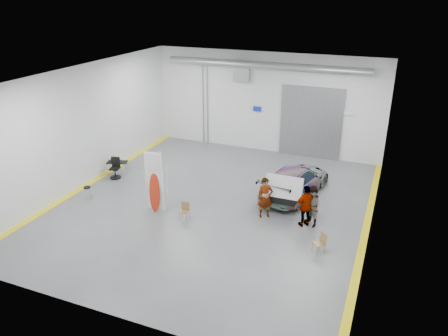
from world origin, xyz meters
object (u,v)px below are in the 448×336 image
at_px(sedan_car, 295,181).
at_px(person_c, 306,206).
at_px(person_b, 312,206).
at_px(work_table, 116,162).
at_px(surfboard_display, 154,187).
at_px(folding_chair_near, 185,214).
at_px(folding_chair_far, 319,247).
at_px(shop_stool, 88,194).
at_px(person_a, 265,198).
at_px(office_chair, 116,169).

relative_size(sedan_car, person_c, 2.63).
xyz_separation_m(person_b, work_table, (-10.94, 1.60, -0.22)).
height_order(surfboard_display, folding_chair_near, surfboard_display).
relative_size(sedan_car, work_table, 4.05).
relative_size(person_c, work_table, 1.54).
xyz_separation_m(person_c, folding_chair_far, (0.94, -1.87, -0.67)).
bearing_deg(shop_stool, person_c, 8.47).
height_order(sedan_car, person_b, person_b).
relative_size(person_a, office_chair, 1.66).
distance_m(sedan_car, person_a, 2.83).
distance_m(sedan_car, person_c, 3.10).
distance_m(folding_chair_far, office_chair, 11.78).
distance_m(sedan_car, work_table, 9.62).
bearing_deg(person_c, shop_stool, -32.58).
bearing_deg(person_a, shop_stool, 161.27).
relative_size(person_c, surfboard_display, 0.62).
relative_size(person_b, folding_chair_far, 2.17).
xyz_separation_m(person_a, folding_chair_near, (-3.16, -1.58, -0.68)).
bearing_deg(office_chair, person_c, -19.81).
distance_m(person_b, folding_chair_far, 2.21).
bearing_deg(shop_stool, surfboard_display, 3.92).
bearing_deg(person_b, office_chair, -142.35).
bearing_deg(surfboard_display, work_table, 137.83).
xyz_separation_m(sedan_car, folding_chair_near, (-3.83, -4.32, -0.47)).
relative_size(person_b, surfboard_display, 0.60).
xyz_separation_m(work_table, office_chair, (0.28, -0.50, -0.20)).
height_order(person_a, office_chair, person_a).
xyz_separation_m(sedan_car, person_a, (-0.67, -2.75, 0.21)).
bearing_deg(folding_chair_near, shop_stool, 174.16).
height_order(sedan_car, office_chair, sedan_car).
xyz_separation_m(person_b, shop_stool, (-10.33, -1.63, -0.56)).
bearing_deg(work_table, person_a, -10.20).
xyz_separation_m(person_b, folding_chair_far, (0.71, -2.00, -0.64)).
distance_m(sedan_car, surfboard_display, 6.83).
bearing_deg(person_b, surfboard_display, -124.93).
distance_m(person_a, folding_chair_far, 3.47).
relative_size(person_a, work_table, 1.53).
xyz_separation_m(surfboard_display, shop_stool, (-3.54, -0.24, -0.88)).
relative_size(sedan_car, folding_chair_far, 5.88).
height_order(folding_chair_near, office_chair, office_chair).
bearing_deg(person_b, work_table, -144.78).
relative_size(surfboard_display, folding_chair_near, 3.90).
height_order(person_c, surfboard_display, surfboard_display).
bearing_deg(office_chair, person_a, -20.39).
xyz_separation_m(person_c, office_chair, (-10.42, 1.22, -0.44)).
xyz_separation_m(folding_chair_near, office_chair, (-5.44, 2.68, 0.24)).
relative_size(person_a, person_c, 0.99).
distance_m(shop_stool, office_chair, 2.75).
distance_m(sedan_car, folding_chair_near, 5.79).
distance_m(surfboard_display, office_chair, 4.65).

